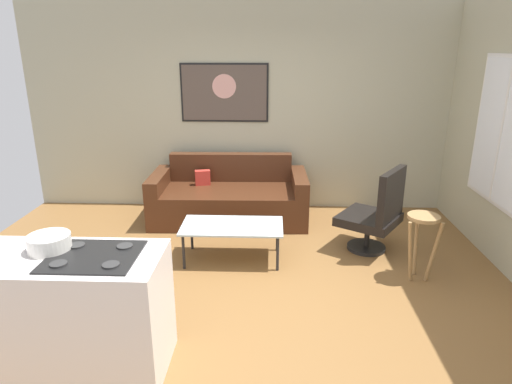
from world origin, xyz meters
The scene contains 10 objects.
ground centered at (0.00, 0.00, -0.02)m, with size 6.40×6.40×0.04m, color brown.
back_wall centered at (0.00, 2.42, 1.40)m, with size 6.40×0.05×2.80m, color #AFAC90.
couch centered at (-0.36, 1.85, 0.29)m, with size 2.05×0.99×0.83m.
coffee_table centered at (-0.21, 0.66, 0.37)m, with size 1.09×0.57×0.40m.
armchair centered at (1.38, 0.93, 0.45)m, with size 0.84×0.85×0.98m.
bar_stool centered at (1.68, 0.30, 0.52)m, with size 0.35×0.35×0.68m.
kitchen_counter centered at (-1.23, -1.10, 0.44)m, with size 1.41×0.64×0.91m.
mixing_bowl centered at (-1.31, -1.01, 0.94)m, with size 0.29×0.29×0.11m.
wall_painting centered at (-0.45, 2.38, 1.63)m, with size 1.19×0.03×0.78m.
window centered at (2.59, 0.90, 1.39)m, with size 0.03×1.20×1.54m.
Camera 1 is at (0.22, -3.75, 2.23)m, focal length 31.24 mm.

